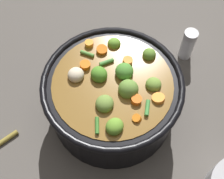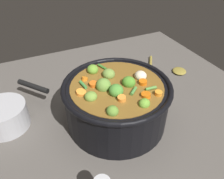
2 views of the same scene
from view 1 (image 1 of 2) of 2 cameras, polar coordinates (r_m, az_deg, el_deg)
The scene contains 3 objects.
ground_plane at distance 0.79m, azimuth 0.08°, elevation -4.02°, with size 1.10×1.10×0.00m, color #514C47.
cooking_pot at distance 0.72m, azimuth 0.10°, elevation -1.35°, with size 0.32×0.32×0.17m.
salt_shaker at distance 0.87m, azimuth 14.10°, elevation 8.25°, with size 0.04×0.04×0.10m.
Camera 1 is at (0.10, -0.33, 0.71)m, focal length 48.48 mm.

